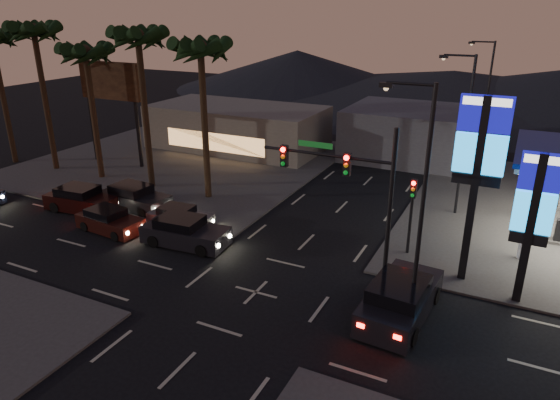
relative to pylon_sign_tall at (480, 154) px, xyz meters
The scene contains 24 objects.
ground 11.97m from the pylon_sign_tall, 147.09° to the right, with size 140.00×140.00×0.00m, color black.
corner_lot_nw 27.40m from the pylon_sign_tall, 156.80° to the left, with size 24.00×24.00×0.12m, color #47443F.
pylon_sign_tall is the anchor object (origin of this frame).
pylon_sign_short 3.20m from the pylon_sign_tall, 21.80° to the right, with size 1.60×0.35×7.00m.
traffic_signal_mast 6.02m from the pylon_sign_tall, 143.48° to the right, with size 6.10×0.39×8.00m.
pedestal_signal 4.82m from the pylon_sign_tall, 153.73° to the left, with size 0.32×0.39×4.30m.
streetlight_near 4.86m from the pylon_sign_tall, 110.76° to the right, with size 2.14×0.25×10.00m.
streetlight_mid 8.70m from the pylon_sign_tall, 101.35° to the left, with size 2.14×0.25×10.00m.
streetlight_far 22.57m from the pylon_sign_tall, 94.34° to the left, with size 2.14×0.25×10.00m.
palm_a 18.21m from the pylon_sign_tall, 167.12° to the left, with size 4.41×4.41×10.86m.
palm_b 23.13m from the pylon_sign_tall, 169.92° to the left, with size 4.41×4.41×11.46m.
palm_c 27.90m from the pylon_sign_tall, behind, with size 4.41×4.41×10.26m.
palm_d 32.96m from the pylon_sign_tall, behind, with size 4.41×4.41×11.66m.
billboard 29.95m from the pylon_sign_tall, 165.50° to the left, with size 6.00×0.30×8.50m.
building_far_west 28.25m from the pylon_sign_tall, 143.75° to the left, with size 16.00×8.00×4.00m, color #726B5B.
building_far_mid 21.91m from the pylon_sign_tall, 107.59° to the left, with size 12.00×9.00×4.40m, color #4C4C51.
hill_left 64.06m from the pylon_sign_tall, 121.58° to the left, with size 40.00×40.00×6.00m, color black.
hill_center 55.33m from the pylon_sign_tall, 98.86° to the left, with size 60.00×60.00×4.00m, color black.
car_lane_a_front 15.84m from the pylon_sign_tall, 169.17° to the right, with size 5.08×2.39×1.62m.
car_lane_a_mid 20.75m from the pylon_sign_tall, behind, with size 4.38×2.11×1.39m.
car_lane_b_front 17.26m from the pylon_sign_tall, behind, with size 4.06×1.83×1.30m.
car_lane_b_mid 21.50m from the pylon_sign_tall, behind, with size 5.09×2.44×1.62m.
car_lane_b_rear 24.36m from the pylon_sign_tall, behind, with size 5.09×2.48×1.61m.
suv_station 7.41m from the pylon_sign_tall, 114.09° to the right, with size 2.72×5.63×1.83m.
Camera 1 is at (9.96, -17.72, 12.48)m, focal length 32.00 mm.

